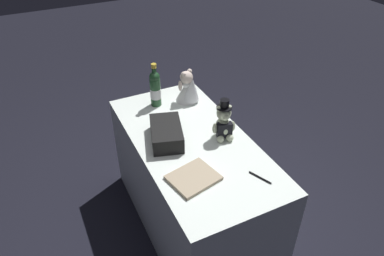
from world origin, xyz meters
TOP-DOWN VIEW (x-y plane):
  - ground_plane at (0.00, 0.00)m, footprint 12.00×12.00m
  - reception_table at (0.00, 0.00)m, footprint 1.43×0.71m
  - teddy_bear_groom at (0.05, 0.20)m, footprint 0.15×0.15m
  - teddy_bear_bride at (-0.46, 0.19)m, footprint 0.23×0.19m
  - champagne_bottle at (-0.52, -0.05)m, footprint 0.08×0.08m
  - signing_pen at (0.50, 0.20)m, footprint 0.15×0.07m
  - gift_case_black at (-0.08, -0.15)m, footprint 0.37×0.28m
  - guestbook at (0.33, -0.15)m, footprint 0.27×0.30m

SIDE VIEW (x-z plane):
  - ground_plane at x=0.00m, z-range 0.00..0.00m
  - reception_table at x=0.00m, z-range 0.00..0.80m
  - signing_pen at x=0.50m, z-range 0.80..0.81m
  - guestbook at x=0.33m, z-range 0.80..0.82m
  - gift_case_black at x=-0.08m, z-range 0.80..0.91m
  - teddy_bear_bride at x=-0.46m, z-range 0.78..1.03m
  - teddy_bear_groom at x=0.05m, z-range 0.77..1.05m
  - champagne_bottle at x=-0.52m, z-range 0.77..1.10m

